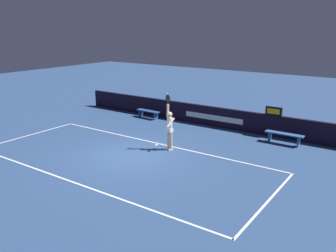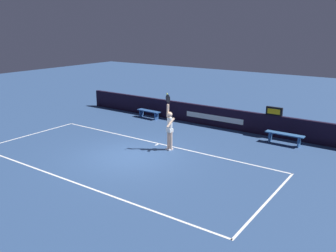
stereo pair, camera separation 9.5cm
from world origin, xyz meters
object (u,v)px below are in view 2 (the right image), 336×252
at_px(speed_display, 274,111).
at_px(courtside_bench_far, 285,136).
at_px(tennis_ball, 167,94).
at_px(courtside_bench_near, 149,112).
at_px(tennis_player, 170,127).

relative_size(speed_display, courtside_bench_far, 0.45).
xyz_separation_m(tennis_ball, courtside_bench_near, (-4.17, 4.01, -2.16)).
height_order(tennis_player, tennis_ball, tennis_ball).
bearing_deg(tennis_ball, courtside_bench_far, 43.67).
distance_m(tennis_ball, courtside_bench_near, 6.18).
xyz_separation_m(speed_display, courtside_bench_far, (0.87, -0.91, -0.88)).
distance_m(speed_display, tennis_player, 5.49).
height_order(speed_display, courtside_bench_near, speed_display).
relative_size(tennis_ball, courtside_bench_near, 0.04).
distance_m(courtside_bench_near, courtside_bench_far, 8.13).
height_order(courtside_bench_near, courtside_bench_far, courtside_bench_far).
bearing_deg(courtside_bench_near, tennis_player, -42.69).
height_order(tennis_ball, courtside_bench_far, tennis_ball).
distance_m(tennis_player, tennis_ball, 1.50).
relative_size(tennis_player, tennis_ball, 37.87).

